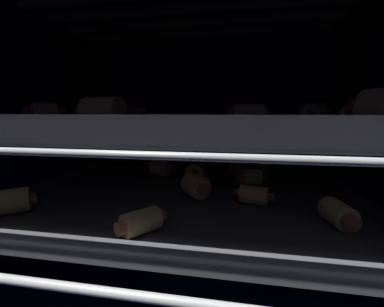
{
  "coord_description": "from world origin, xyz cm",
  "views": [
    {
      "loc": [
        6.66,
        -37.97,
        24.24
      ],
      "look_at": [
        0.0,
        1.5,
        17.46
      ],
      "focal_mm": 22.84,
      "sensor_mm": 36.0,
      "label": 1
    }
  ],
  "objects": [
    {
      "name": "pig_in_blanket_upper_1",
      "position": [
        21.06,
        9.48,
        24.37
      ],
      "size": [
        5.77,
        4.79,
        3.17
      ],
      "rotation": [
        0.0,
        0.0,
        4.2
      ],
      "color": "#D4B771",
      "rests_on": "baking_tray_upper"
    },
    {
      "name": "pig_in_blanket_lower_3",
      "position": [
        0.41,
        5.22,
        13.46
      ],
      "size": [
        3.49,
        4.64,
        3.37
      ],
      "rotation": [
        0.0,
        0.0,
        6.24
      ],
      "color": "#E7BE72",
      "rests_on": "baking_tray_lower"
    },
    {
      "name": "ground_plane",
      "position": [
        0.0,
        0.0,
        -0.6
      ],
      "size": [
        59.71,
        52.39,
        1.2
      ],
      "primitive_type": "cube",
      "color": "#0C1138"
    },
    {
      "name": "pig_in_blanket_upper_4",
      "position": [
        20.54,
        -5.53,
        24.01
      ],
      "size": [
        3.48,
        4.99,
        2.46
      ],
      "rotation": [
        0.0,
        0.0,
        5.95
      ],
      "color": "#E1B37C",
      "rests_on": "baking_tray_upper"
    },
    {
      "name": "pig_in_blanket_upper_2",
      "position": [
        -18.94,
        -7.87,
        24.18
      ],
      "size": [
        4.26,
        4.88,
        2.79
      ],
      "rotation": [
        0.0,
        0.0,
        5.64
      ],
      "color": "#E9C873",
      "rests_on": "baking_tray_upper"
    },
    {
      "name": "pig_in_blanket_upper_0",
      "position": [
        -7.21,
        -13.24,
        24.33
      ],
      "size": [
        6.5,
        3.54,
        3.09
      ],
      "rotation": [
        0.0,
        0.0,
        4.6
      ],
      "color": "#E9C778",
      "rests_on": "baking_tray_upper"
    },
    {
      "name": "pig_in_blanket_lower_8",
      "position": [
        12.13,
        13.75,
        13.15
      ],
      "size": [
        4.69,
        4.84,
        2.75
      ],
      "rotation": [
        0.0,
        0.0,
        3.9
      ],
      "color": "#E4B27F",
      "rests_on": "baking_tray_lower"
    },
    {
      "name": "oven_wall_back",
      "position": [
        0.0,
        25.6,
        20.97
      ],
      "size": [
        59.71,
        1.2,
        41.93
      ],
      "primitive_type": "cube",
      "color": "#0C1138",
      "rests_on": "ground_plane"
    },
    {
      "name": "pig_in_blanket_lower_5",
      "position": [
        1.38,
        -3.36,
        13.43
      ],
      "size": [
        4.68,
        5.14,
        3.32
      ],
      "rotation": [
        0.0,
        0.0,
        3.84
      ],
      "color": "#E3B47E",
      "rests_on": "baking_tray_lower"
    },
    {
      "name": "oven_rack_lower",
      "position": [
        0.0,
        0.0,
        10.46
      ],
      "size": [
        54.71,
        48.99,
        0.79
      ],
      "color": "#B7B7BC"
    },
    {
      "name": "pig_in_blanket_lower_4",
      "position": [
        -7.19,
        7.58,
        13.43
      ],
      "size": [
        5.69,
        4.02,
        3.31
      ],
      "rotation": [
        0.0,
        0.0,
        4.46
      ],
      "color": "#DCBB76",
      "rests_on": "baking_tray_lower"
    },
    {
      "name": "pig_in_blanket_upper_3",
      "position": [
        -12.78,
        9.65,
        24.02
      ],
      "size": [
        4.93,
        3.83,
        2.48
      ],
      "rotation": [
        0.0,
        0.0,
        4.25
      ],
      "color": "#EABB76",
      "rests_on": "baking_tray_upper"
    },
    {
      "name": "oven_wall_left",
      "position": [
        -29.26,
        0.0,
        20.97
      ],
      "size": [
        1.2,
        49.99,
        41.93
      ],
      "primitive_type": "cube",
      "color": "#0C1138",
      "rests_on": "ground_plane"
    },
    {
      "name": "baking_tray_upper",
      "position": [
        0.0,
        0.0,
        22.3
      ],
      "size": [
        48.33,
        40.06,
        2.42
      ],
      "color": "silver",
      "rests_on": "oven_rack_upper"
    },
    {
      "name": "pig_in_blanket_lower_6",
      "position": [
        18.38,
        -9.95,
        13.13
      ],
      "size": [
        3.28,
        5.92,
        2.7
      ],
      "rotation": [
        0.0,
        0.0,
        3.31
      ],
      "color": "#D5BD7A",
      "rests_on": "baking_tray_lower"
    },
    {
      "name": "heating_element",
      "position": [
        0.0,
        -0.0,
        39.14
      ],
      "size": [
        45.85,
        23.48,
        1.49
      ],
      "color": "#333338"
    },
    {
      "name": "pig_in_blanket_lower_9",
      "position": [
        8.24,
        11.71,
        13.18
      ],
      "size": [
        4.49,
        5.12,
        2.8
      ],
      "rotation": [
        0.0,
        0.0,
        5.6
      ],
      "color": "#E9BE83",
      "rests_on": "baking_tray_lower"
    },
    {
      "name": "pig_in_blanket_lower_1",
      "position": [
        9.68,
        -4.91,
        13.05
      ],
      "size": [
        5.48,
        3.39,
        2.54
      ],
      "rotation": [
        0.0,
        0.0,
        4.46
      ],
      "color": "#E8BE7F",
      "rests_on": "baking_tray_lower"
    },
    {
      "name": "pig_in_blanket_lower_7",
      "position": [
        -20.27,
        -13.11,
        13.33
      ],
      "size": [
        4.85,
        4.73,
        3.1
      ],
      "rotation": [
        0.0,
        0.0,
        5.37
      ],
      "color": "#D8BF6F",
      "rests_on": "baking_tray_lower"
    },
    {
      "name": "pig_in_blanket_lower_0",
      "position": [
        9.9,
        3.41,
        13.25
      ],
      "size": [
        5.26,
        3.76,
        2.95
      ],
      "rotation": [
        0.0,
        0.0,
        5.08
      ],
      "color": "#D4C17C",
      "rests_on": "baking_tray_lower"
    },
    {
      "name": "oven_rack_upper",
      "position": [
        0.0,
        0.0,
        21.36
      ],
      "size": [
        54.49,
        48.99,
        0.57
      ],
      "color": "#B7B7BC"
    },
    {
      "name": "pig_in_blanket_lower_2",
      "position": [
        -2.5,
        -15.4,
        13.03
      ],
      "size": [
        4.47,
        5.07,
        2.51
      ],
      "rotation": [
        0.0,
        0.0,
        5.6
      ],
      "color": "#D5B970",
      "rests_on": "baking_tray_lower"
    },
    {
      "name": "pig_in_blanket_upper_6",
      "position": [
        8.31,
        -6.98,
        24.02
      ],
      "size": [
        5.53,
        3.46,
        2.48
      ],
      "rotation": [
        0.0,
        0.0,
        5.01
      ],
      "color": "#DABA7D",
      "rests_on": "baking_tray_upper"
    },
    {
      "name": "baking_tray_lower",
      "position": [
        0.0,
        0.0,
        11.42
      ],
      "size": [
        48.33,
        40.06,
        2.24
      ],
      "color": "#4C4C51",
      "rests_on": "oven_rack_lower"
    },
    {
      "name": "pig_in_blanket_upper_5",
      "position": [
        17.36,
        -0.08,
        24.01
      ],
      "size": [
        3.16,
        5.6,
        2.47
      ],
      "rotation": [
        0.0,
        0.0,
        2.96
      ],
      "color": "#E2C47F",
      "rests_on": "baking_tray_upper"
    }
  ]
}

